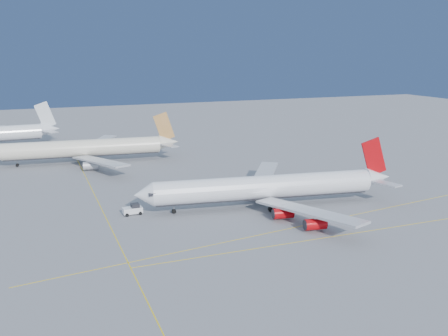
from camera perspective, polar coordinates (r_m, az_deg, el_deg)
ground at (r=114.63m, az=8.05°, el=-5.48°), size 500.00×500.00×0.00m
taxiway_lines at (r=114.01m, az=-0.01°, el=-5.44°), size 118.86×140.00×0.02m
airliner_virgin at (r=119.73m, az=5.27°, el=-2.20°), size 64.13×57.15×15.83m
airliner_etihad at (r=172.28m, az=-15.35°, el=2.21°), size 62.04×57.08×16.18m
pushback_tug at (r=116.38m, az=-10.37°, el=-4.69°), size 4.49×2.86×2.47m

